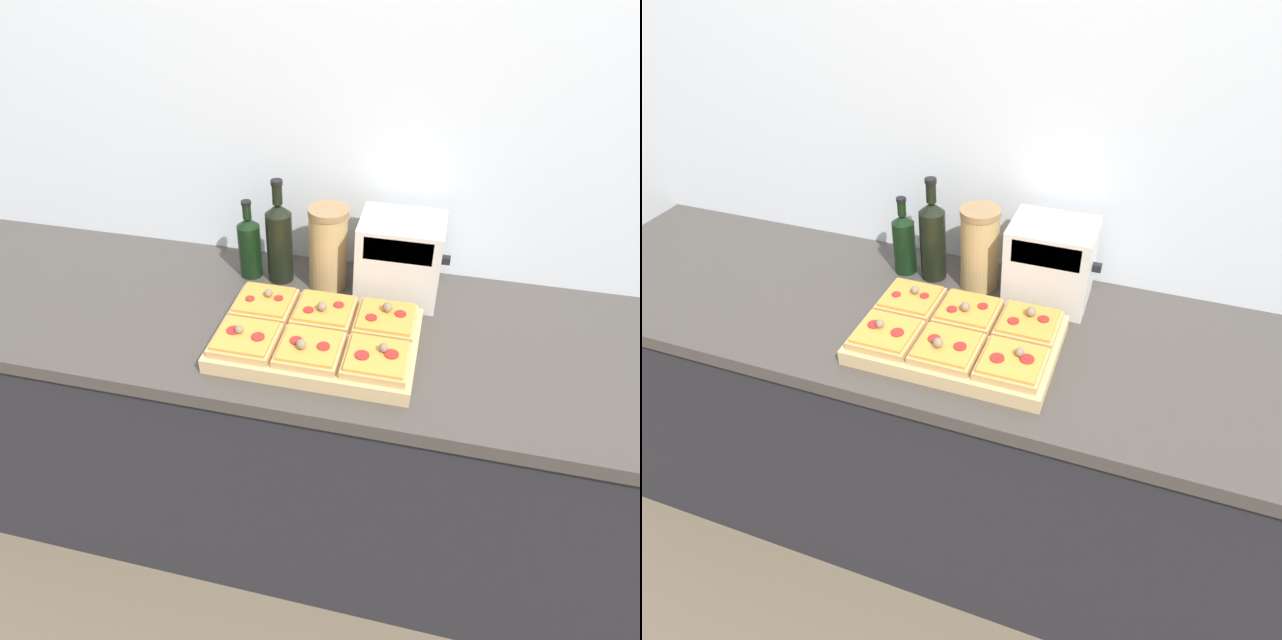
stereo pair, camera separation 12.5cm
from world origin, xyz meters
The scene contains 14 objects.
ground_plane centered at (0.00, 0.00, 0.00)m, with size 12.00×12.00×0.00m, color brown.
wall_back centered at (0.00, 0.67, 1.25)m, with size 6.00×0.06×2.50m.
kitchen_counter centered at (0.00, 0.32, 0.45)m, with size 2.63×0.67×0.90m.
cutting_board centered at (-0.06, 0.23, 0.92)m, with size 0.50×0.33×0.04m, color tan.
pizza_slice_back_left centered at (-0.22, 0.30, 0.96)m, with size 0.15×0.15×0.05m.
pizza_slice_back_center centered at (-0.06, 0.30, 0.96)m, with size 0.15×0.15×0.05m.
pizza_slice_back_right centered at (0.10, 0.30, 0.96)m, with size 0.15×0.15×0.05m.
pizza_slice_front_left centered at (-0.22, 0.15, 0.96)m, with size 0.15×0.15×0.05m.
pizza_slice_front_center centered at (-0.06, 0.15, 0.96)m, with size 0.15×0.15×0.05m.
pizza_slice_front_right centered at (0.10, 0.15, 0.96)m, with size 0.15×0.15×0.05m.
olive_oil_bottle centered at (-0.33, 0.51, 1.00)m, with size 0.07×0.07×0.24m.
wine_bottle centered at (-0.24, 0.51, 1.03)m, with size 0.08×0.08×0.31m.
grain_jar_tall centered at (-0.10, 0.51, 1.03)m, with size 0.11×0.11×0.24m.
toaster_oven centered at (0.10, 0.51, 1.02)m, with size 0.25×0.18×0.23m.
Camera 2 is at (0.32, -0.83, 1.84)m, focal length 32.00 mm.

